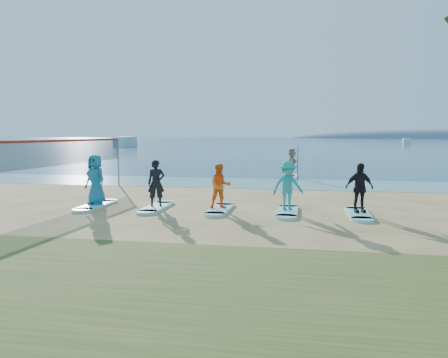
% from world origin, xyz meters
% --- Properties ---
extents(ground, '(600.00, 600.00, 0.00)m').
position_xyz_m(ground, '(0.00, 0.00, 0.00)').
color(ground, tan).
rests_on(ground, ground).
extents(shallow_water, '(600.00, 600.00, 0.00)m').
position_xyz_m(shallow_water, '(0.00, 10.50, 0.01)').
color(shallow_water, teal).
rests_on(shallow_water, ground).
extents(ocean, '(600.00, 600.00, 0.00)m').
position_xyz_m(ocean, '(0.00, 160.00, 0.01)').
color(ocean, navy).
rests_on(ocean, ground).
extents(island_ridge, '(220.00, 56.00, 18.00)m').
position_xyz_m(island_ridge, '(95.00, 300.00, 0.00)').
color(island_ridge, slate).
rests_on(island_ridge, ground).
extents(volleyball_net, '(0.56, 9.08, 2.50)m').
position_xyz_m(volleyball_net, '(-5.78, 3.98, 1.90)').
color(volleyball_net, gray).
rests_on(volleyball_net, ground).
extents(paddleboard, '(0.80, 3.02, 0.12)m').
position_xyz_m(paddleboard, '(3.42, 14.01, 0.06)').
color(paddleboard, silver).
rests_on(paddleboard, ground).
extents(paddleboarder, '(0.65, 1.61, 1.69)m').
position_xyz_m(paddleboarder, '(3.42, 14.01, 0.96)').
color(paddleboarder, tan).
rests_on(paddleboarder, paddleboard).
extents(boat_offshore_a, '(2.63, 7.64, 2.14)m').
position_xyz_m(boat_offshore_a, '(-32.12, 71.82, 0.00)').
color(boat_offshore_a, silver).
rests_on(boat_offshore_a, ground).
extents(boat_offshore_b, '(2.90, 5.66, 1.45)m').
position_xyz_m(boat_offshore_b, '(32.52, 116.53, 0.00)').
color(boat_offshore_b, silver).
rests_on(boat_offshore_b, ground).
extents(surfboard_0, '(0.70, 2.20, 0.09)m').
position_xyz_m(surfboard_0, '(-3.47, 1.77, 0.04)').
color(surfboard_0, '#9CEDF2').
rests_on(surfboard_0, ground).
extents(student_0, '(1.06, 0.88, 1.85)m').
position_xyz_m(student_0, '(-3.47, 1.77, 1.01)').
color(student_0, '#1D6D8F').
rests_on(student_0, surfboard_0).
extents(surfboard_1, '(0.70, 2.20, 0.09)m').
position_xyz_m(surfboard_1, '(-1.11, 1.77, 0.04)').
color(surfboard_1, '#9CEDF2').
rests_on(surfboard_1, ground).
extents(student_1, '(0.72, 0.60, 1.68)m').
position_xyz_m(student_1, '(-1.11, 1.77, 0.93)').
color(student_1, black).
rests_on(student_1, surfboard_1).
extents(surfboard_2, '(0.70, 2.20, 0.09)m').
position_xyz_m(surfboard_2, '(1.25, 1.77, 0.04)').
color(surfboard_2, '#9CEDF2').
rests_on(surfboard_2, ground).
extents(student_2, '(0.92, 0.82, 1.58)m').
position_xyz_m(student_2, '(1.25, 1.77, 0.88)').
color(student_2, orange).
rests_on(student_2, surfboard_2).
extents(surfboard_3, '(0.70, 2.20, 0.09)m').
position_xyz_m(surfboard_3, '(3.61, 1.77, 0.04)').
color(surfboard_3, '#9CEDF2').
rests_on(surfboard_3, ground).
extents(student_3, '(1.26, 1.01, 1.70)m').
position_xyz_m(student_3, '(3.61, 1.77, 0.94)').
color(student_3, teal).
rests_on(student_3, surfboard_3).
extents(surfboard_4, '(0.70, 2.20, 0.09)m').
position_xyz_m(surfboard_4, '(5.97, 1.77, 0.04)').
color(surfboard_4, '#9CEDF2').
rests_on(surfboard_4, ground).
extents(student_4, '(1.05, 0.69, 1.65)m').
position_xyz_m(student_4, '(5.97, 1.77, 0.92)').
color(student_4, black).
rests_on(student_4, surfboard_4).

